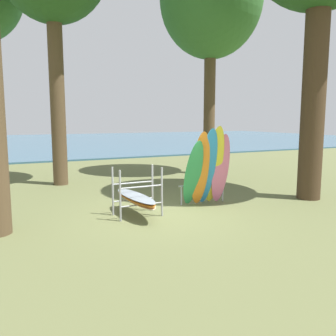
{
  "coord_description": "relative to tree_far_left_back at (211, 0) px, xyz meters",
  "views": [
    {
      "loc": [
        -3.8,
        -8.19,
        2.45
      ],
      "look_at": [
        0.46,
        0.59,
        1.1
      ],
      "focal_mm": 38.02,
      "sensor_mm": 36.0,
      "label": 1
    }
  ],
  "objects": [
    {
      "name": "ground_plane",
      "position": [
        -4.76,
        -5.28,
        -7.45
      ],
      "size": [
        80.0,
        80.0,
        0.0
      ],
      "primitive_type": "plane",
      "color": "#60663D"
    },
    {
      "name": "lake_water",
      "position": [
        -4.76,
        25.4,
        -7.4
      ],
      "size": [
        80.0,
        36.0,
        0.1
      ],
      "primitive_type": "cube",
      "color": "#38607A",
      "rests_on": "ground"
    },
    {
      "name": "tree_far_left_back",
      "position": [
        0.0,
        0.0,
        0.0
      ],
      "size": [
        4.36,
        4.36,
        10.02
      ],
      "color": "brown",
      "rests_on": "ground"
    },
    {
      "name": "board_storage_rack",
      "position": [
        -5.43,
        -5.18,
        -6.97
      ],
      "size": [
        1.15,
        2.12,
        1.25
      ],
      "color": "#9EA0A5",
      "rests_on": "ground"
    },
    {
      "name": "leaning_board_pile",
      "position": [
        -3.18,
        -4.97,
        -6.4
      ],
      "size": [
        1.52,
        0.79,
        2.27
      ],
      "color": "#339E56",
      "rests_on": "ground"
    }
  ]
}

